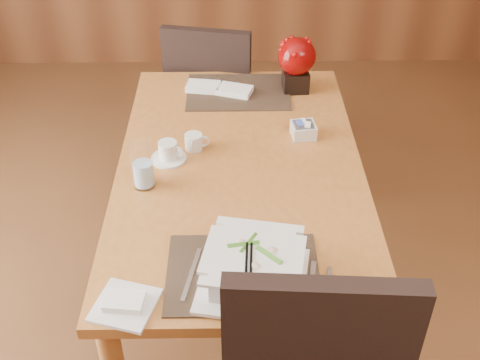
{
  "coord_description": "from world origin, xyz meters",
  "views": [
    {
      "loc": [
        -0.03,
        -1.19,
        2.04
      ],
      "look_at": [
        -0.0,
        0.35,
        0.87
      ],
      "focal_mm": 45.0,
      "sensor_mm": 36.0,
      "label": 1
    }
  ],
  "objects_px": {
    "water_glass": "(142,165)",
    "coffee_cup": "(168,152)",
    "creamer_jug": "(194,142)",
    "berry_decor": "(297,61)",
    "soup_setting": "(253,269)",
    "dining_table": "(240,186)",
    "sugar_caddy": "(303,130)",
    "far_chair": "(213,97)",
    "bread_plate": "(125,305)"
  },
  "relations": [
    {
      "from": "creamer_jug",
      "to": "bread_plate",
      "type": "xyz_separation_m",
      "value": [
        -0.16,
        -0.78,
        -0.03
      ]
    },
    {
      "from": "creamer_jug",
      "to": "bread_plate",
      "type": "distance_m",
      "value": 0.8
    },
    {
      "from": "dining_table",
      "to": "water_glass",
      "type": "height_order",
      "value": "water_glass"
    },
    {
      "from": "far_chair",
      "to": "berry_decor",
      "type": "bearing_deg",
      "value": 150.35
    },
    {
      "from": "soup_setting",
      "to": "water_glass",
      "type": "bearing_deg",
      "value": 138.48
    },
    {
      "from": "far_chair",
      "to": "bread_plate",
      "type": "bearing_deg",
      "value": 93.64
    },
    {
      "from": "soup_setting",
      "to": "creamer_jug",
      "type": "relative_size",
      "value": 4.05
    },
    {
      "from": "soup_setting",
      "to": "coffee_cup",
      "type": "distance_m",
      "value": 0.7
    },
    {
      "from": "sugar_caddy",
      "to": "bread_plate",
      "type": "relative_size",
      "value": 0.56
    },
    {
      "from": "creamer_jug",
      "to": "berry_decor",
      "type": "relative_size",
      "value": 0.36
    },
    {
      "from": "berry_decor",
      "to": "creamer_jug",
      "type": "bearing_deg",
      "value": -132.62
    },
    {
      "from": "soup_setting",
      "to": "berry_decor",
      "type": "height_order",
      "value": "berry_decor"
    },
    {
      "from": "dining_table",
      "to": "coffee_cup",
      "type": "xyz_separation_m",
      "value": [
        -0.27,
        0.04,
        0.13
      ]
    },
    {
      "from": "creamer_jug",
      "to": "sugar_caddy",
      "type": "bearing_deg",
      "value": 13.78
    },
    {
      "from": "water_glass",
      "to": "dining_table",
      "type": "bearing_deg",
      "value": 19.06
    },
    {
      "from": "berry_decor",
      "to": "far_chair",
      "type": "relative_size",
      "value": 0.26
    },
    {
      "from": "dining_table",
      "to": "creamer_jug",
      "type": "bearing_deg",
      "value": 147.85
    },
    {
      "from": "water_glass",
      "to": "bread_plate",
      "type": "height_order",
      "value": "water_glass"
    },
    {
      "from": "coffee_cup",
      "to": "dining_table",
      "type": "bearing_deg",
      "value": -8.77
    },
    {
      "from": "water_glass",
      "to": "far_chair",
      "type": "distance_m",
      "value": 1.08
    },
    {
      "from": "berry_decor",
      "to": "dining_table",
      "type": "bearing_deg",
      "value": -113.73
    },
    {
      "from": "sugar_caddy",
      "to": "creamer_jug",
      "type": "bearing_deg",
      "value": -168.98
    },
    {
      "from": "sugar_caddy",
      "to": "soup_setting",
      "type": "bearing_deg",
      "value": -105.84
    },
    {
      "from": "dining_table",
      "to": "bread_plate",
      "type": "bearing_deg",
      "value": -116.2
    },
    {
      "from": "berry_decor",
      "to": "bread_plate",
      "type": "bearing_deg",
      "value": -115.08
    },
    {
      "from": "creamer_jug",
      "to": "coffee_cup",
      "type": "bearing_deg",
      "value": -140.18
    },
    {
      "from": "coffee_cup",
      "to": "berry_decor",
      "type": "distance_m",
      "value": 0.75
    },
    {
      "from": "coffee_cup",
      "to": "water_glass",
      "type": "bearing_deg",
      "value": -114.41
    },
    {
      "from": "soup_setting",
      "to": "creamer_jug",
      "type": "distance_m",
      "value": 0.73
    },
    {
      "from": "creamer_jug",
      "to": "sugar_caddy",
      "type": "distance_m",
      "value": 0.43
    },
    {
      "from": "berry_decor",
      "to": "coffee_cup",
      "type": "bearing_deg",
      "value": -134.19
    },
    {
      "from": "creamer_jug",
      "to": "berry_decor",
      "type": "bearing_deg",
      "value": 50.14
    },
    {
      "from": "coffee_cup",
      "to": "sugar_caddy",
      "type": "xyz_separation_m",
      "value": [
        0.52,
        0.15,
        -0.0
      ]
    },
    {
      "from": "bread_plate",
      "to": "berry_decor",
      "type": "bearing_deg",
      "value": 64.92
    },
    {
      "from": "sugar_caddy",
      "to": "berry_decor",
      "type": "distance_m",
      "value": 0.4
    },
    {
      "from": "dining_table",
      "to": "soup_setting",
      "type": "bearing_deg",
      "value": -87.24
    },
    {
      "from": "soup_setting",
      "to": "creamer_jug",
      "type": "height_order",
      "value": "soup_setting"
    },
    {
      "from": "soup_setting",
      "to": "far_chair",
      "type": "height_order",
      "value": "far_chair"
    },
    {
      "from": "sugar_caddy",
      "to": "far_chair",
      "type": "relative_size",
      "value": 0.1
    },
    {
      "from": "coffee_cup",
      "to": "water_glass",
      "type": "relative_size",
      "value": 0.75
    },
    {
      "from": "dining_table",
      "to": "water_glass",
      "type": "bearing_deg",
      "value": -160.94
    },
    {
      "from": "water_glass",
      "to": "creamer_jug",
      "type": "xyz_separation_m",
      "value": [
        0.16,
        0.23,
        -0.06
      ]
    },
    {
      "from": "soup_setting",
      "to": "water_glass",
      "type": "relative_size",
      "value": 2.0
    },
    {
      "from": "berry_decor",
      "to": "far_chair",
      "type": "bearing_deg",
      "value": 139.25
    },
    {
      "from": "water_glass",
      "to": "coffee_cup",
      "type": "bearing_deg",
      "value": 65.59
    },
    {
      "from": "berry_decor",
      "to": "soup_setting",
      "type": "bearing_deg",
      "value": -100.88
    },
    {
      "from": "dining_table",
      "to": "soup_setting",
      "type": "distance_m",
      "value": 0.61
    },
    {
      "from": "soup_setting",
      "to": "bread_plate",
      "type": "xyz_separation_m",
      "value": [
        -0.36,
        -0.08,
        -0.06
      ]
    },
    {
      "from": "water_glass",
      "to": "sugar_caddy",
      "type": "height_order",
      "value": "water_glass"
    },
    {
      "from": "sugar_caddy",
      "to": "berry_decor",
      "type": "xyz_separation_m",
      "value": [
        0.0,
        0.38,
        0.11
      ]
    }
  ]
}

